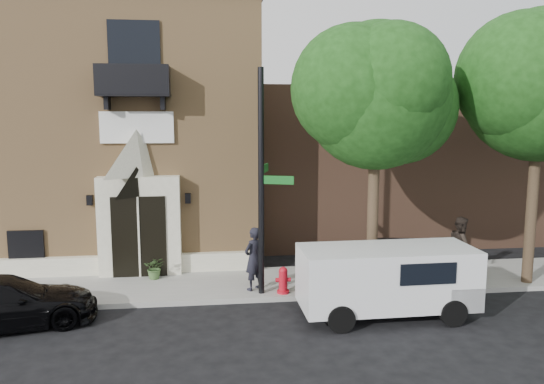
% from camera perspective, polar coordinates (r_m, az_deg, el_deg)
% --- Properties ---
extents(ground, '(120.00, 120.00, 0.00)m').
position_cam_1_polar(ground, '(15.36, -11.28, -12.02)').
color(ground, black).
rests_on(ground, ground).
extents(sidewalk, '(42.00, 3.00, 0.15)m').
position_cam_1_polar(sidewalk, '(16.71, -7.43, -9.97)').
color(sidewalk, gray).
rests_on(sidewalk, ground).
extents(church, '(12.20, 11.01, 9.30)m').
position_cam_1_polar(church, '(22.72, -17.70, 6.25)').
color(church, tan).
rests_on(church, ground).
extents(neighbour_building, '(18.00, 8.00, 6.40)m').
position_cam_1_polar(neighbour_building, '(25.83, 17.79, 3.25)').
color(neighbour_building, brown).
rests_on(neighbour_building, ground).
extents(street_tree_left, '(4.97, 4.38, 7.77)m').
position_cam_1_polar(street_tree_left, '(15.50, 11.34, 10.26)').
color(street_tree_left, '#38281C').
rests_on(street_tree_left, sidewalk).
extents(street_tree_mid, '(5.21, 4.64, 8.25)m').
position_cam_1_polar(street_tree_mid, '(17.72, 27.18, 10.32)').
color(street_tree_mid, '#38281C').
rests_on(street_tree_mid, sidewalk).
extents(black_sedan, '(4.77, 2.86, 1.30)m').
position_cam_1_polar(black_sedan, '(15.08, -26.94, -10.57)').
color(black_sedan, black).
rests_on(black_sedan, ground).
extents(cargo_van, '(4.62, 2.01, 1.86)m').
position_cam_1_polar(cargo_van, '(14.46, 12.88, -9.01)').
color(cargo_van, white).
rests_on(cargo_van, ground).
extents(street_sign, '(0.99, 1.21, 6.45)m').
position_cam_1_polar(street_sign, '(15.00, -1.09, 1.02)').
color(street_sign, black).
rests_on(street_sign, sidewalk).
extents(fire_hydrant, '(0.45, 0.36, 0.78)m').
position_cam_1_polar(fire_hydrant, '(15.60, 1.20, -9.46)').
color(fire_hydrant, red).
rests_on(fire_hydrant, sidewalk).
extents(dumpster, '(2.25, 1.52, 1.36)m').
position_cam_1_polar(dumpster, '(16.63, 14.60, -7.52)').
color(dumpster, '#0E3614').
rests_on(dumpster, sidewalk).
extents(planter, '(0.66, 0.57, 0.72)m').
position_cam_1_polar(planter, '(17.31, -12.48, -7.95)').
color(planter, '#416230').
rests_on(planter, sidewalk).
extents(pedestrian_near, '(0.82, 0.79, 1.88)m').
position_cam_1_polar(pedestrian_near, '(15.75, -1.98, -7.18)').
color(pedestrian_near, black).
rests_on(pedestrian_near, sidewalk).
extents(pedestrian_far, '(0.93, 1.08, 1.90)m').
position_cam_1_polar(pedestrian_far, '(18.26, 19.64, -5.47)').
color(pedestrian_far, black).
rests_on(pedestrian_far, sidewalk).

